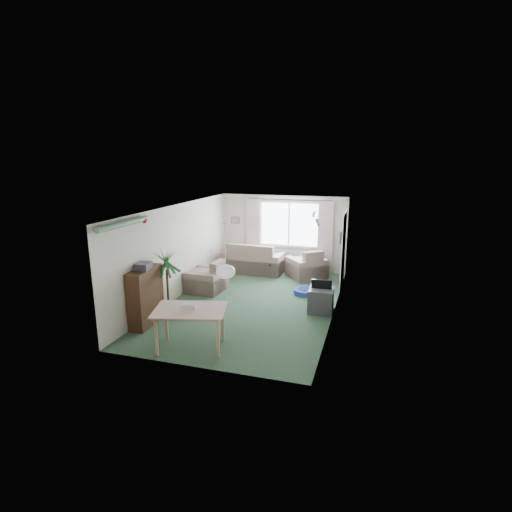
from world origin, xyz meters
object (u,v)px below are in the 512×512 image
(sofa, at_px, (254,257))
(dining_table, at_px, (191,329))
(houseplant, at_px, (167,282))
(armchair_left, at_px, (206,276))
(armchair_corner, at_px, (307,263))
(tv_cube, at_px, (321,300))
(pet_bed, at_px, (306,291))
(bookshelf, at_px, (146,297))
(coffee_table, at_px, (264,267))

(sofa, xyz_separation_m, dining_table, (0.40, -5.35, -0.09))
(sofa, distance_m, houseplant, 4.08)
(sofa, bearing_deg, armchair_left, 75.27)
(armchair_corner, height_order, tv_cube, armchair_corner)
(dining_table, distance_m, pet_bed, 4.04)
(bookshelf, relative_size, pet_bed, 1.90)
(armchair_corner, relative_size, pet_bed, 1.51)
(sofa, height_order, houseplant, houseplant)
(sofa, xyz_separation_m, armchair_corner, (1.71, -0.14, -0.03))
(armchair_left, height_order, coffee_table, armchair_left)
(sofa, height_order, tv_cube, sofa)
(dining_table, xyz_separation_m, pet_bed, (1.55, 3.71, -0.32))
(coffee_table, height_order, pet_bed, coffee_table)
(coffee_table, bearing_deg, armchair_left, -117.13)
(armchair_corner, bearing_deg, armchair_left, 1.60)
(armchair_corner, xyz_separation_m, armchair_left, (-2.40, -2.04, -0.01))
(pet_bed, bearing_deg, armchair_corner, 99.24)
(dining_table, relative_size, tv_cube, 1.96)
(armchair_corner, distance_m, tv_cube, 2.77)
(houseplant, bearing_deg, bookshelf, -107.02)
(coffee_table, relative_size, tv_cube, 1.52)
(houseplant, xyz_separation_m, dining_table, (1.24, -1.37, -0.40))
(sofa, xyz_separation_m, coffee_table, (0.36, -0.14, -0.26))
(armchair_corner, bearing_deg, coffee_table, -38.65)
(sofa, distance_m, tv_cube, 3.76)
(sofa, height_order, armchair_left, sofa)
(coffee_table, bearing_deg, sofa, 158.89)
(houseplant, distance_m, tv_cube, 3.59)
(pet_bed, bearing_deg, houseplant, -140.04)
(dining_table, bearing_deg, armchair_left, 108.93)
(tv_cube, bearing_deg, dining_table, -131.55)
(tv_cube, bearing_deg, bookshelf, -155.00)
(armchair_left, distance_m, tv_cube, 3.26)
(armchair_corner, xyz_separation_m, bookshelf, (-2.74, -4.46, 0.18))
(dining_table, bearing_deg, sofa, 94.31)
(bookshelf, xyz_separation_m, tv_cube, (3.54, 1.81, -0.34))
(armchair_left, relative_size, houseplant, 0.61)
(coffee_table, bearing_deg, tv_cube, -50.81)
(tv_cube, bearing_deg, houseplant, -162.53)
(sofa, height_order, coffee_table, sofa)
(tv_cube, bearing_deg, armchair_left, 167.05)
(sofa, height_order, bookshelf, bookshelf)
(houseplant, relative_size, dining_table, 1.29)
(sofa, distance_m, bookshelf, 4.71)
(sofa, xyz_separation_m, armchair_left, (-0.69, -2.17, -0.04))
(armchair_corner, xyz_separation_m, dining_table, (-1.31, -5.21, -0.06))
(dining_table, distance_m, tv_cube, 3.32)
(armchair_corner, relative_size, armchair_left, 1.03)
(coffee_table, height_order, bookshelf, bookshelf)
(pet_bed, bearing_deg, armchair_left, -168.53)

